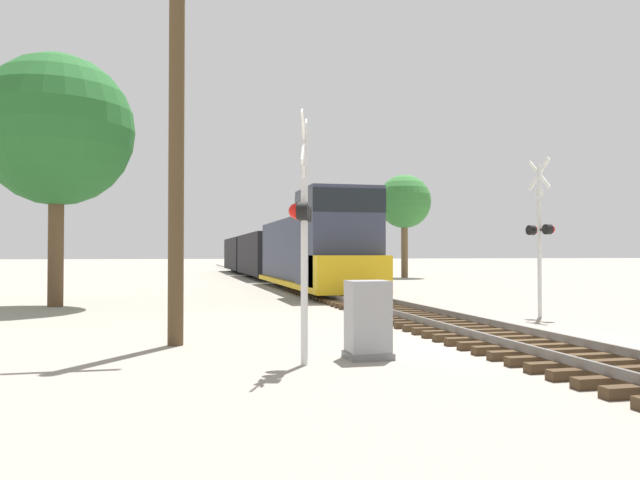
# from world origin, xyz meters

# --- Properties ---
(ground_plane) EXTENTS (400.00, 400.00, 0.00)m
(ground_plane) POSITION_xyz_m (0.00, 0.00, 0.00)
(ground_plane) COLOR gray
(rail_track_bed) EXTENTS (2.60, 160.00, 0.31)m
(rail_track_bed) POSITION_xyz_m (0.00, -0.00, 0.14)
(rail_track_bed) COLOR #42301E
(rail_track_bed) RESTS_ON ground
(freight_train) EXTENTS (3.04, 45.42, 4.62)m
(freight_train) POSITION_xyz_m (0.00, 32.41, 1.88)
(freight_train) COLOR #33384C
(freight_train) RESTS_ON ground
(crossing_signal_near) EXTENTS (0.56, 1.01, 4.29)m
(crossing_signal_near) POSITION_xyz_m (-4.60, -1.15, 2.48)
(crossing_signal_near) COLOR silver
(crossing_signal_near) RESTS_ON ground
(crossing_signal_far) EXTENTS (0.45, 1.01, 4.72)m
(crossing_signal_far) POSITION_xyz_m (3.84, 4.92, 2.56)
(crossing_signal_far) COLOR silver
(crossing_signal_far) RESTS_ON ground
(relay_cabinet) EXTENTS (0.80, 0.70, 1.41)m
(relay_cabinet) POSITION_xyz_m (-3.32, -0.78, 0.69)
(relay_cabinet) COLOR slate
(relay_cabinet) RESTS_ON ground
(utility_pole) EXTENTS (1.80, 0.32, 8.13)m
(utility_pole) POSITION_xyz_m (-6.70, 1.67, 4.17)
(utility_pole) COLOR #4C3A23
(utility_pole) RESTS_ON ground
(tree_far_right) EXTENTS (5.41, 5.41, 9.02)m
(tree_far_right) POSITION_xyz_m (-10.84, 12.21, 6.28)
(tree_far_right) COLOR brown
(tree_far_right) RESTS_ON ground
(tree_mid_background) EXTENTS (4.18, 4.18, 8.06)m
(tree_mid_background) POSITION_xyz_m (10.87, 34.41, 5.90)
(tree_mid_background) COLOR brown
(tree_mid_background) RESTS_ON ground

